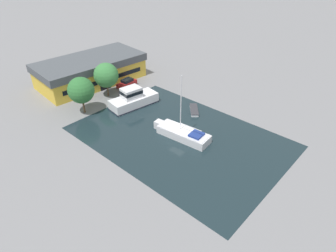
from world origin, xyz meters
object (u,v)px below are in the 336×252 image
quay_tree_by_water (106,75)px  motor_cruiser (133,99)px  quay_tree_near_building (81,90)px  sailboat_moored (182,133)px  parked_car (127,83)px  small_dinghy (194,110)px  warehouse_building (91,70)px

quay_tree_by_water → motor_cruiser: 7.38m
quay_tree_near_building → sailboat_moored: 19.31m
quay_tree_near_building → motor_cruiser: size_ratio=0.70×
quay_tree_near_building → quay_tree_by_water: 7.27m
quay_tree_by_water → parked_car: quay_tree_by_water is taller
parked_car → small_dinghy: (1.20, -16.86, -0.56)m
warehouse_building → sailboat_moored: sailboat_moored is taller
motor_cruiser → small_dinghy: bearing=-140.3°
warehouse_building → motor_cruiser: 14.83m
parked_car → quay_tree_by_water: bearing=91.3°
quay_tree_near_building → parked_car: size_ratio=1.46×
quay_tree_near_building → parked_car: (12.27, 2.49, -3.55)m
quay_tree_near_building → warehouse_building: bearing=48.5°
warehouse_building → parked_car: bearing=-60.9°
quay_tree_near_building → parked_car: 13.02m
quay_tree_by_water → parked_car: 6.38m
sailboat_moored → motor_cruiser: (1.85, 13.41, 0.60)m
parked_car → sailboat_moored: bearing=158.8°
warehouse_building → quay_tree_by_water: bearing=-98.3°
quay_tree_by_water → small_dinghy: 18.11m
sailboat_moored → small_dinghy: 8.56m
quay_tree_by_water → sailboat_moored: (-1.22, -20.10, -3.64)m
parked_car → motor_cruiser: 8.55m
quay_tree_by_water → quay_tree_near_building: bearing=-163.8°
small_dinghy → sailboat_moored: bearing=73.0°
warehouse_building → motor_cruiser: warehouse_building is taller
quay_tree_by_water → warehouse_building: bearing=76.5°
quay_tree_near_building → motor_cruiser: quay_tree_near_building is taller
motor_cruiser → small_dinghy: (5.85, -9.71, -1.07)m
warehouse_building → quay_tree_near_building: 13.56m
parked_car → motor_cruiser: size_ratio=0.48×
warehouse_building → sailboat_moored: bearing=-91.2°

